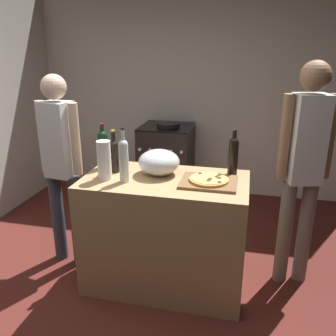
{
  "coord_description": "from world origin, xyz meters",
  "views": [
    {
      "loc": [
        0.78,
        -1.66,
        1.84
      ],
      "look_at": [
        0.21,
        0.81,
        0.95
      ],
      "focal_mm": 37.67,
      "sensor_mm": 36.0,
      "label": 1
    }
  ],
  "objects_px": {
    "mixing_bowl": "(159,162)",
    "paper_towel_roll": "(104,160)",
    "wine_bottle_amber": "(103,147)",
    "person_in_red": "(304,162)",
    "pizza": "(209,179)",
    "wine_bottle_clear": "(233,154)",
    "person_in_stripes": "(61,160)",
    "wine_bottle_dark": "(124,159)",
    "wine_bottle_green": "(114,155)",
    "stove": "(167,163)"
  },
  "relations": [
    {
      "from": "wine_bottle_dark",
      "to": "person_in_red",
      "type": "xyz_separation_m",
      "value": [
        1.27,
        0.38,
        -0.05
      ]
    },
    {
      "from": "wine_bottle_dark",
      "to": "person_in_stripes",
      "type": "distance_m",
      "value": 0.69
    },
    {
      "from": "wine_bottle_dark",
      "to": "person_in_stripes",
      "type": "relative_size",
      "value": 0.24
    },
    {
      "from": "pizza",
      "to": "mixing_bowl",
      "type": "distance_m",
      "value": 0.42
    },
    {
      "from": "wine_bottle_clear",
      "to": "stove",
      "type": "height_order",
      "value": "wine_bottle_clear"
    },
    {
      "from": "paper_towel_roll",
      "to": "wine_bottle_clear",
      "type": "xyz_separation_m",
      "value": [
        0.91,
        0.32,
        0.02
      ]
    },
    {
      "from": "paper_towel_roll",
      "to": "person_in_stripes",
      "type": "bearing_deg",
      "value": 155.43
    },
    {
      "from": "person_in_stripes",
      "to": "person_in_red",
      "type": "distance_m",
      "value": 1.91
    },
    {
      "from": "wine_bottle_amber",
      "to": "pizza",
      "type": "bearing_deg",
      "value": -10.29
    },
    {
      "from": "paper_towel_roll",
      "to": "person_in_red",
      "type": "distance_m",
      "value": 1.47
    },
    {
      "from": "wine_bottle_green",
      "to": "wine_bottle_clear",
      "type": "xyz_separation_m",
      "value": [
        0.9,
        0.15,
        0.02
      ]
    },
    {
      "from": "mixing_bowl",
      "to": "stove",
      "type": "height_order",
      "value": "mixing_bowl"
    },
    {
      "from": "paper_towel_roll",
      "to": "wine_bottle_amber",
      "type": "bearing_deg",
      "value": 114.25
    },
    {
      "from": "stove",
      "to": "person_in_stripes",
      "type": "xyz_separation_m",
      "value": [
        -0.53,
        -1.53,
        0.47
      ]
    },
    {
      "from": "wine_bottle_clear",
      "to": "pizza",
      "type": "bearing_deg",
      "value": -122.62
    },
    {
      "from": "pizza",
      "to": "stove",
      "type": "height_order",
      "value": "stove"
    },
    {
      "from": "mixing_bowl",
      "to": "person_in_red",
      "type": "bearing_deg",
      "value": 9.16
    },
    {
      "from": "pizza",
      "to": "person_in_red",
      "type": "height_order",
      "value": "person_in_red"
    },
    {
      "from": "person_in_red",
      "to": "wine_bottle_amber",
      "type": "bearing_deg",
      "value": -175.38
    },
    {
      "from": "wine_bottle_amber",
      "to": "person_in_red",
      "type": "bearing_deg",
      "value": 4.62
    },
    {
      "from": "wine_bottle_clear",
      "to": "stove",
      "type": "xyz_separation_m",
      "value": [
        -0.85,
        1.43,
        -0.59
      ]
    },
    {
      "from": "pizza",
      "to": "wine_bottle_green",
      "type": "height_order",
      "value": "wine_bottle_green"
    },
    {
      "from": "pizza",
      "to": "wine_bottle_amber",
      "type": "height_order",
      "value": "wine_bottle_amber"
    },
    {
      "from": "wine_bottle_amber",
      "to": "mixing_bowl",
      "type": "bearing_deg",
      "value": -5.76
    },
    {
      "from": "pizza",
      "to": "wine_bottle_amber",
      "type": "bearing_deg",
      "value": 169.71
    },
    {
      "from": "wine_bottle_green",
      "to": "wine_bottle_amber",
      "type": "relative_size",
      "value": 0.92
    },
    {
      "from": "mixing_bowl",
      "to": "person_in_stripes",
      "type": "distance_m",
      "value": 0.84
    },
    {
      "from": "wine_bottle_green",
      "to": "stove",
      "type": "xyz_separation_m",
      "value": [
        0.04,
        1.58,
        -0.57
      ]
    },
    {
      "from": "pizza",
      "to": "wine_bottle_green",
      "type": "relative_size",
      "value": 0.85
    },
    {
      "from": "wine_bottle_green",
      "to": "wine_bottle_dark",
      "type": "distance_m",
      "value": 0.23
    },
    {
      "from": "wine_bottle_amber",
      "to": "wine_bottle_green",
      "type": "bearing_deg",
      "value": -32.1
    },
    {
      "from": "paper_towel_roll",
      "to": "wine_bottle_amber",
      "type": "xyz_separation_m",
      "value": [
        -0.11,
        0.24,
        0.02
      ]
    },
    {
      "from": "wine_bottle_amber",
      "to": "person_in_red",
      "type": "height_order",
      "value": "person_in_red"
    },
    {
      "from": "stove",
      "to": "person_in_stripes",
      "type": "bearing_deg",
      "value": -109.15
    },
    {
      "from": "pizza",
      "to": "wine_bottle_clear",
      "type": "xyz_separation_m",
      "value": [
        0.15,
        0.24,
        0.13
      ]
    },
    {
      "from": "paper_towel_roll",
      "to": "wine_bottle_clear",
      "type": "height_order",
      "value": "wine_bottle_clear"
    },
    {
      "from": "wine_bottle_green",
      "to": "wine_bottle_dark",
      "type": "relative_size",
      "value": 0.84
    },
    {
      "from": "paper_towel_roll",
      "to": "wine_bottle_amber",
      "type": "height_order",
      "value": "wine_bottle_amber"
    },
    {
      "from": "stove",
      "to": "person_in_red",
      "type": "xyz_separation_m",
      "value": [
        1.37,
        -1.39,
        0.55
      ]
    },
    {
      "from": "mixing_bowl",
      "to": "paper_towel_roll",
      "type": "height_order",
      "value": "paper_towel_roll"
    },
    {
      "from": "wine_bottle_clear",
      "to": "mixing_bowl",
      "type": "bearing_deg",
      "value": -166.96
    },
    {
      "from": "pizza",
      "to": "person_in_stripes",
      "type": "xyz_separation_m",
      "value": [
        -1.23,
        0.14,
        0.01
      ]
    },
    {
      "from": "mixing_bowl",
      "to": "stove",
      "type": "relative_size",
      "value": 0.33
    },
    {
      "from": "wine_bottle_green",
      "to": "stove",
      "type": "bearing_deg",
      "value": 88.52
    },
    {
      "from": "person_in_red",
      "to": "wine_bottle_clear",
      "type": "bearing_deg",
      "value": -175.06
    },
    {
      "from": "stove",
      "to": "person_in_stripes",
      "type": "distance_m",
      "value": 1.69
    },
    {
      "from": "pizza",
      "to": "wine_bottle_green",
      "type": "bearing_deg",
      "value": 173.76
    },
    {
      "from": "person_in_stripes",
      "to": "paper_towel_roll",
      "type": "bearing_deg",
      "value": -24.57
    },
    {
      "from": "pizza",
      "to": "wine_bottle_dark",
      "type": "relative_size",
      "value": 0.71
    },
    {
      "from": "wine_bottle_clear",
      "to": "person_in_stripes",
      "type": "height_order",
      "value": "person_in_stripes"
    }
  ]
}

